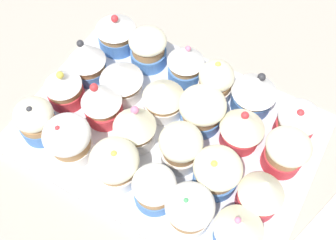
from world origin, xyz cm
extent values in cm
cube|color=#B2A899|center=(0.00, 0.00, -1.50)|extent=(180.00, 180.00, 3.00)
cube|color=silver|center=(0.00, 0.00, 0.60)|extent=(42.62, 30.10, 1.20)
cylinder|color=#477AC6|center=(-15.95, -9.51, 2.51)|extent=(5.50, 5.50, 2.63)
cylinder|color=#AD7F51|center=(-15.95, -9.51, 4.42)|extent=(5.19, 5.19, 1.18)
ellipsoid|color=#F4EDC6|center=(-15.95, -9.51, 6.17)|extent=(5.56, 5.56, 3.89)
sphere|color=#333338|center=(-15.70, -9.72, 7.99)|extent=(0.86, 0.86, 0.86)
cylinder|color=white|center=(-9.95, -9.78, 2.36)|extent=(5.86, 5.86, 2.32)
cylinder|color=#AD7F51|center=(-9.95, -9.78, 4.29)|extent=(5.56, 5.56, 1.55)
ellipsoid|color=white|center=(-9.95, -9.78, 6.28)|extent=(6.53, 6.53, 4.06)
sphere|color=red|center=(-10.54, -10.21, 8.21)|extent=(0.69, 0.69, 0.69)
cylinder|color=white|center=(-2.42, -9.65, 2.46)|extent=(5.91, 5.91, 2.53)
cylinder|color=#AD7F51|center=(-2.42, -9.65, 4.33)|extent=(5.36, 5.36, 1.20)
ellipsoid|color=#F4EDC6|center=(-2.42, -9.65, 6.19)|extent=(6.55, 6.55, 4.21)
sphere|color=#EAD64C|center=(-2.21, -9.62, 8.17)|extent=(0.84, 0.84, 0.84)
cylinder|color=#477AC6|center=(3.67, -9.82, 2.37)|extent=(5.59, 5.59, 2.34)
cylinder|color=#AD7F51|center=(3.67, -9.82, 4.16)|extent=(5.19, 5.19, 1.23)
ellipsoid|color=white|center=(3.67, -9.82, 5.86)|extent=(5.71, 5.71, 3.65)
cylinder|color=white|center=(8.89, -10.13, 2.39)|extent=(5.71, 5.71, 2.39)
cylinder|color=#AD7F51|center=(8.89, -10.13, 4.28)|extent=(5.46, 5.46, 1.38)
ellipsoid|color=white|center=(8.89, -10.13, 6.19)|extent=(6.16, 6.16, 4.07)
sphere|color=#4CB266|center=(8.41, -10.39, 8.13)|extent=(0.64, 0.64, 0.64)
cylinder|color=#477AC6|center=(15.19, -9.30, 2.36)|extent=(5.62, 5.62, 2.32)
cylinder|color=#AD7F51|center=(15.19, -9.30, 4.15)|extent=(5.37, 5.37, 1.27)
cone|color=#F4EDC6|center=(15.19, -9.30, 6.26)|extent=(6.14, 6.14, 2.95)
sphere|color=pink|center=(14.60, -9.34, 7.62)|extent=(0.80, 0.80, 0.80)
cylinder|color=#D1333D|center=(-16.30, -2.90, 2.43)|extent=(5.59, 5.59, 2.45)
cylinder|color=#AD7F51|center=(-16.30, -2.90, 4.32)|extent=(5.25, 5.25, 1.33)
cone|color=white|center=(-16.30, -2.90, 6.57)|extent=(5.70, 5.70, 3.19)
sphere|color=#EAD64C|center=(-15.71, -3.18, 8.00)|extent=(1.11, 1.11, 1.11)
cylinder|color=#D1333D|center=(-9.52, -2.59, 2.47)|extent=(5.67, 5.67, 2.54)
cylinder|color=#AD7F51|center=(-9.52, -2.59, 4.48)|extent=(5.01, 5.01, 1.48)
cone|color=white|center=(-9.52, -2.59, 7.10)|extent=(5.95, 5.95, 3.75)
sphere|color=red|center=(-9.88, -2.91, 8.80)|extent=(1.18, 1.18, 1.18)
cylinder|color=white|center=(-3.19, -3.69, 2.57)|extent=(5.48, 5.48, 2.74)
cylinder|color=#AD7F51|center=(-3.19, -3.69, 4.61)|extent=(5.22, 5.22, 1.35)
cone|color=#F4EDC6|center=(-3.19, -3.69, 7.00)|extent=(6.06, 6.06, 3.43)
sphere|color=pink|center=(-3.25, -3.10, 8.55)|extent=(1.13, 1.13, 1.13)
cylinder|color=white|center=(3.79, -3.19, 2.49)|extent=(5.54, 5.54, 2.57)
cylinder|color=#AD7F51|center=(3.79, -3.19, 4.53)|extent=(4.96, 4.96, 1.52)
ellipsoid|color=#F4EDC6|center=(3.79, -3.19, 6.50)|extent=(5.92, 5.92, 4.00)
cylinder|color=#477AC6|center=(9.58, -3.84, 2.36)|extent=(6.07, 6.07, 2.32)
cylinder|color=#AD7F51|center=(9.58, -3.84, 4.18)|extent=(5.53, 5.53, 1.32)
ellipsoid|color=#F4EDC6|center=(9.58, -3.84, 5.90)|extent=(6.46, 6.46, 3.53)
sphere|color=#EAD64C|center=(9.09, -4.33, 7.52)|extent=(0.92, 0.92, 0.92)
cylinder|color=#D1333D|center=(15.73, -3.80, 2.36)|extent=(5.60, 5.60, 2.31)
cylinder|color=#AD7F51|center=(15.73, -3.80, 4.20)|extent=(5.14, 5.14, 1.38)
cone|color=#F4EDC6|center=(15.73, -3.80, 6.78)|extent=(5.93, 5.93, 3.78)
cylinder|color=#477AC6|center=(-15.89, 2.57, 2.35)|extent=(5.43, 5.43, 2.30)
cylinder|color=#AD7F51|center=(-15.89, 2.57, 4.29)|extent=(5.16, 5.16, 1.59)
cone|color=white|center=(-15.89, 2.57, 6.98)|extent=(5.89, 5.89, 3.79)
sphere|color=#333338|center=(-16.24, 2.54, 8.72)|extent=(1.08, 1.08, 1.08)
cylinder|color=white|center=(-9.47, 2.43, 2.40)|extent=(6.09, 6.09, 2.40)
cylinder|color=#AD7F51|center=(-9.47, 2.43, 4.18)|extent=(5.66, 5.66, 1.16)
cone|color=white|center=(-9.47, 2.43, 6.32)|extent=(6.62, 6.62, 3.11)
cylinder|color=white|center=(-2.49, 3.03, 2.32)|extent=(6.19, 6.19, 2.25)
cylinder|color=#AD7F51|center=(-2.49, 3.03, 3.97)|extent=(5.81, 5.81, 1.04)
cone|color=#F4EDC6|center=(-2.49, 3.03, 6.08)|extent=(6.28, 6.28, 3.19)
cylinder|color=#477AC6|center=(3.51, 3.63, 2.37)|extent=(6.10, 6.10, 2.34)
cylinder|color=#AD7F51|center=(3.51, 3.63, 4.24)|extent=(5.70, 5.70, 1.40)
ellipsoid|color=#F4EDC6|center=(3.51, 3.63, 6.00)|extent=(6.83, 6.83, 3.55)
cylinder|color=#D1333D|center=(9.73, 3.72, 2.43)|extent=(5.64, 5.64, 2.46)
cylinder|color=#AD7F51|center=(9.73, 3.72, 4.24)|extent=(5.06, 5.06, 1.15)
cone|color=#F4EDC6|center=(9.73, 3.72, 6.36)|extent=(6.30, 6.30, 3.11)
sphere|color=red|center=(9.55, 3.87, 7.75)|extent=(1.08, 1.08, 1.08)
cylinder|color=#D1333D|center=(16.32, 3.35, 2.49)|extent=(5.49, 5.49, 2.58)
cylinder|color=#AD7F51|center=(16.32, 3.35, 4.57)|extent=(5.12, 5.12, 1.58)
ellipsoid|color=#F4EDC6|center=(16.32, 3.35, 6.33)|extent=(6.08, 6.08, 3.21)
cylinder|color=#477AC6|center=(-15.63, 10.12, 2.59)|extent=(6.17, 6.17, 2.78)
cylinder|color=#AD7F51|center=(-15.63, 10.12, 4.65)|extent=(5.85, 5.85, 1.34)
cone|color=white|center=(-15.63, 10.12, 6.78)|extent=(6.53, 6.53, 2.91)
sphere|color=red|center=(-15.15, 9.71, 8.05)|extent=(1.17, 1.17, 1.17)
cylinder|color=#477AC6|center=(-9.25, 9.75, 2.52)|extent=(5.86, 5.86, 2.65)
cylinder|color=#AD7F51|center=(-9.25, 9.75, 4.57)|extent=(5.22, 5.22, 1.44)
ellipsoid|color=#F4EDC6|center=(-9.25, 9.75, 6.22)|extent=(5.99, 5.99, 3.12)
cylinder|color=#477AC6|center=(-2.57, 9.94, 2.47)|extent=(5.50, 5.50, 2.54)
cylinder|color=#AD7F51|center=(-2.57, 9.94, 4.49)|extent=(4.85, 4.85, 1.50)
cone|color=white|center=(-2.57, 9.94, 6.68)|extent=(5.75, 5.75, 2.87)
sphere|color=pink|center=(-2.41, 10.11, 7.98)|extent=(0.88, 0.88, 0.88)
cylinder|color=white|center=(3.02, 8.98, 2.49)|extent=(5.20, 5.20, 2.58)
cylinder|color=#AD7F51|center=(3.02, 8.98, 4.37)|extent=(4.86, 4.86, 1.18)
ellipsoid|color=#F4EDC6|center=(3.02, 8.98, 6.24)|extent=(5.25, 5.25, 4.27)
sphere|color=#EAD64C|center=(2.79, 9.40, 8.24)|extent=(0.90, 0.90, 0.90)
cylinder|color=#477AC6|center=(8.77, 10.13, 2.48)|extent=(6.09, 6.09, 2.56)
cylinder|color=#AD7F51|center=(8.77, 10.13, 4.34)|extent=(5.54, 5.54, 1.17)
cone|color=white|center=(8.77, 10.13, 6.52)|extent=(6.75, 6.75, 3.19)
sphere|color=#333338|center=(8.99, 10.69, 7.94)|extent=(1.19, 1.19, 1.19)
cylinder|color=#D1333D|center=(15.99, 8.66, 2.43)|extent=(5.53, 5.53, 2.46)
cylinder|color=#AD7F51|center=(15.99, 8.66, 4.22)|extent=(4.95, 4.95, 1.11)
ellipsoid|color=white|center=(15.99, 8.66, 5.80)|extent=(5.94, 5.94, 3.45)
sphere|color=red|center=(15.79, 8.20, 7.37)|extent=(1.08, 1.08, 1.08)
camera|label=1|loc=(14.03, -24.36, 51.48)|focal=41.40mm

